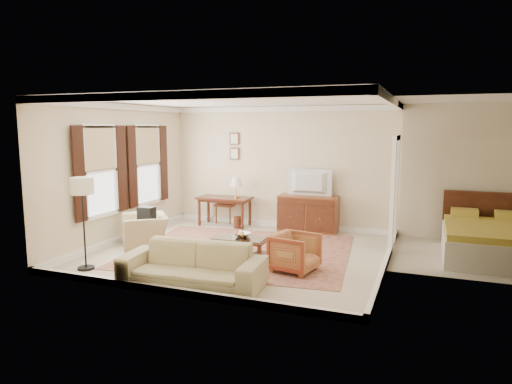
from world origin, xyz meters
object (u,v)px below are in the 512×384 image
Objects in this scene: coffee_table at (240,243)px; sofa at (192,258)px; sideboard at (308,214)px; striped_armchair at (295,251)px; tv at (309,174)px; club_armchair at (145,225)px; writing_desk at (225,202)px.

sofa reaches higher than coffee_table.
striped_armchair is at bearing -79.60° from sideboard.
coffee_table is 1.16m from striped_armchair.
tv reaches higher than sofa.
coffee_table is (-0.58, -2.68, -1.02)m from tv.
coffee_table is at bearing 79.92° from sofa.
club_armchair is 0.45× the size of sofa.
striped_armchair is at bearing 39.32° from sofa.
writing_desk is 1.82× the size of striped_armchair.
sideboard is at bearing 3.66° from writing_desk.
tv reaches higher than coffee_table.
writing_desk reaches higher than coffee_table.
striped_armchair is (1.12, -0.29, 0.04)m from coffee_table.
sideboard is 3.03m from striped_armchair.
sideboard is 4.26m from sofa.
sideboard is (2.07, 0.13, -0.18)m from writing_desk.
sideboard is 1.37× the size of tv.
coffee_table is 1.01× the size of club_armchair.
sideboard is 3.72m from club_armchair.
sofa is (-0.16, -1.50, 0.11)m from coffee_table.
striped_armchair is 0.72× the size of club_armchair.
tv reaches higher than sideboard.
sideboard is 1.36× the size of coffee_table.
sofa is (-1.28, -1.21, 0.07)m from striped_armchair.
striped_armchair is (0.55, -2.98, -0.06)m from sideboard.
sofa is at bearing -99.94° from sideboard.
sideboard reaches higher than writing_desk.
striped_armchair is at bearing 100.47° from tv.
club_armchair is (-2.75, -2.48, -0.90)m from tv.
tv is 1.00× the size of club_armchair.
striped_armchair reaches higher than coffee_table.
striped_armchair is 0.32× the size of sofa.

